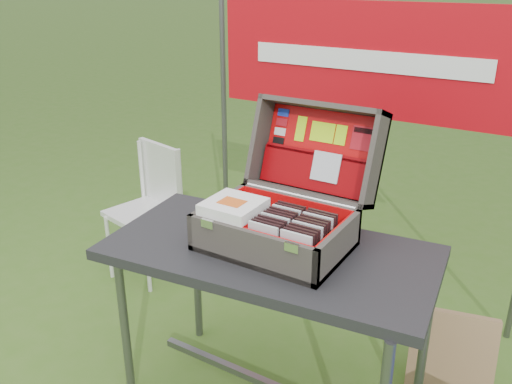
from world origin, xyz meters
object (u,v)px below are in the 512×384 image
Objects in this scene: chair at (143,215)px; cardboard_box at (451,355)px; suitcase at (284,183)px; table at (269,333)px.

chair reaches higher than cardboard_box.
suitcase is at bearing -9.25° from chair.
suitcase is (0.01, 0.08, 0.61)m from table.
suitcase is 1.09m from cardboard_box.
suitcase is 1.44× the size of cardboard_box.
chair is 2.10× the size of cardboard_box.
table reaches higher than cardboard_box.
table is 1.30m from chair.
table is 0.62m from suitcase.
suitcase reaches higher than chair.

